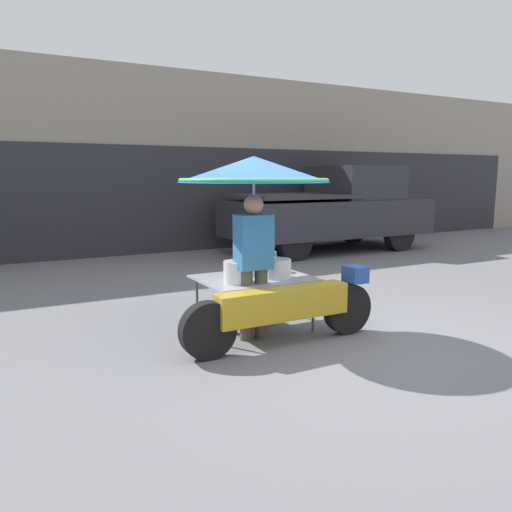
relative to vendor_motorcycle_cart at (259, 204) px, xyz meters
name	(u,v)px	position (x,y,z in m)	size (l,w,h in m)	color
ground_plane	(325,340)	(0.48, -0.61, -1.43)	(36.00, 36.00, 0.00)	slate
shopfront_building	(131,163)	(0.48, 7.21, 0.60)	(28.00, 2.06, 4.10)	gray
vendor_motorcycle_cart	(259,204)	(0.00, 0.00, 0.00)	(2.23, 1.67, 1.94)	black
vendor_person	(254,260)	(-0.17, -0.20, -0.58)	(0.38, 0.22, 1.54)	#4C473D
pickup_truck	(332,210)	(4.52, 4.69, -0.48)	(4.84, 1.99, 1.97)	black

